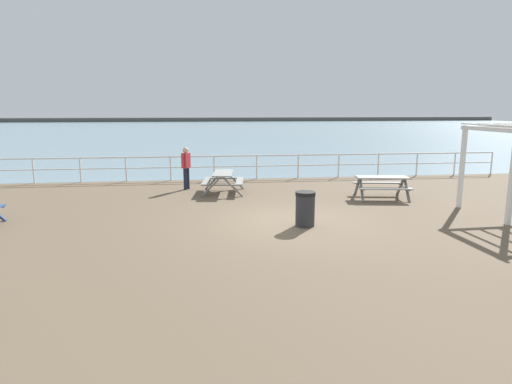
{
  "coord_description": "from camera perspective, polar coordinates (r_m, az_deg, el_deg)",
  "views": [
    {
      "loc": [
        -2.57,
        -11.96,
        3.17
      ],
      "look_at": [
        -0.98,
        0.38,
        0.8
      ],
      "focal_mm": 31.08,
      "sensor_mm": 36.0,
      "label": 1
    }
  ],
  "objects": [
    {
      "name": "picnic_table_far_right",
      "position": [
        16.77,
        -4.25,
        1.89
      ],
      "size": [
        1.72,
        1.96,
        0.8
      ],
      "rotation": [
        0.0,
        0.0,
        1.45
      ],
      "color": "gray",
      "rests_on": "ground"
    },
    {
      "name": "distant_shoreline",
      "position": [
        107.78,
        -6.05,
        9.05
      ],
      "size": [
        142.0,
        6.0,
        1.8
      ],
      "primitive_type": "cube",
      "color": "#4C4C47",
      "rests_on": "ground"
    },
    {
      "name": "ground_plane",
      "position": [
        12.66,
        4.63,
        -4.22
      ],
      "size": [
        30.0,
        24.0,
        0.2
      ],
      "primitive_type": "cube",
      "color": "brown"
    },
    {
      "name": "picnic_table_near_left",
      "position": [
        16.32,
        15.89,
        1.26
      ],
      "size": [
        2.02,
        1.79,
        0.8
      ],
      "rotation": [
        0.0,
        0.0,
        -0.16
      ],
      "color": "gray",
      "rests_on": "ground"
    },
    {
      "name": "visitor",
      "position": [
        17.6,
        -8.99,
        3.4
      ],
      "size": [
        0.36,
        0.47,
        1.66
      ],
      "rotation": [
        0.0,
        0.0,
        2.62
      ],
      "color": "#1E2338",
      "rests_on": "ground"
    },
    {
      "name": "sea_band",
      "position": [
        64.84,
        -5.11,
        7.95
      ],
      "size": [
        142.0,
        90.0,
        0.01
      ],
      "primitive_type": "cube",
      "color": "gray",
      "rests_on": "ground"
    },
    {
      "name": "seaward_railing",
      "position": [
        20.02,
        0.08,
        3.84
      ],
      "size": [
        23.07,
        0.07,
        1.08
      ],
      "color": "white",
      "rests_on": "ground"
    },
    {
      "name": "litter_bin",
      "position": [
        12.07,
        6.35,
        -2.16
      ],
      "size": [
        0.55,
        0.55,
        0.95
      ],
      "color": "#2D2D33",
      "rests_on": "ground"
    }
  ]
}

